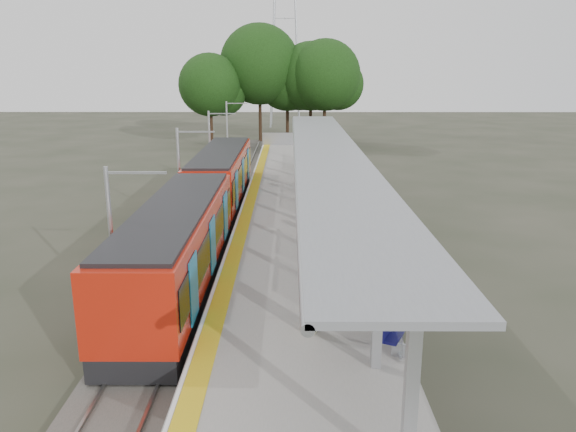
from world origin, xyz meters
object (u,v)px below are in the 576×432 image
object	(u,v)px
bench_mid	(337,188)
bench_far	(327,179)
train	(205,202)
bench_near	(392,330)
litter_bin	(315,223)
info_pillar_near	(310,305)
info_pillar_far	(319,184)

from	to	relation	value
bench_mid	bench_far	bearing A→B (deg)	124.64
train	bench_near	distance (m)	14.76
bench_near	litter_bin	world-z (taller)	litter_bin
train	litter_bin	size ratio (longest dim) A/B	28.47
bench_near	info_pillar_near	xyz separation A→B (m)	(-2.27, 0.92, 0.36)
litter_bin	bench_mid	bearing A→B (deg)	77.92
bench_near	bench_mid	world-z (taller)	same
litter_bin	bench_far	bearing A→B (deg)	83.28
bench_far	litter_bin	xyz separation A→B (m)	(-1.17, -9.96, -0.13)
info_pillar_near	litter_bin	size ratio (longest dim) A/B	2.05
bench_far	info_pillar_near	world-z (taller)	info_pillar_near
bench_mid	info_pillar_near	world-z (taller)	info_pillar_near
info_pillar_near	train	bearing A→B (deg)	110.77
train	bench_far	size ratio (longest dim) A/B	15.54
bench_far	info_pillar_far	size ratio (longest dim) A/B	0.89
bench_near	bench_far	world-z (taller)	bench_far
train	litter_bin	world-z (taller)	train
bench_far	info_pillar_near	xyz separation A→B (m)	(-1.77, -20.16, 0.24)
train	bench_near	bearing A→B (deg)	-61.20
bench_far	bench_mid	bearing A→B (deg)	-53.44
bench_mid	bench_near	bearing A→B (deg)	-68.83
bench_mid	bench_far	world-z (taller)	bench_far
train	info_pillar_near	distance (m)	12.94
bench_near	bench_far	distance (m)	21.08
info_pillar_near	info_pillar_far	size ratio (longest dim) A/B	0.99
train	bench_near	size ratio (longest dim) A/B	19.19
train	litter_bin	xyz separation A→B (m)	(5.44, -1.81, -0.57)
info_pillar_far	litter_bin	distance (m)	7.23
bench_far	litter_bin	world-z (taller)	bench_far
info_pillar_far	litter_bin	world-z (taller)	info_pillar_far
train	bench_far	distance (m)	10.50
train	info_pillar_far	xyz separation A→B (m)	(5.99, 5.39, -0.18)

